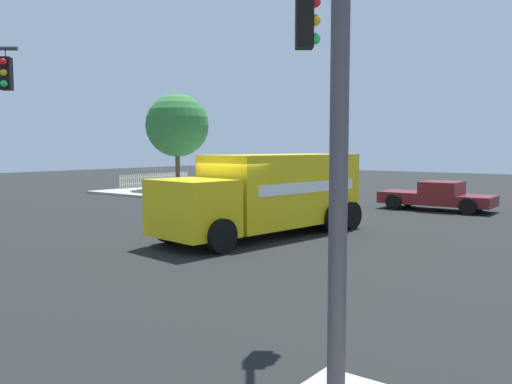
{
  "coord_description": "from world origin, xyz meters",
  "views": [
    {
      "loc": [
        13.35,
        10.79,
        3.01
      ],
      "look_at": [
        -0.67,
        0.09,
        1.51
      ],
      "focal_mm": 37.35,
      "sensor_mm": 36.0,
      "label": 1
    }
  ],
  "objects_px": {
    "traffic_light_secondary": "(324,63)",
    "shade_tree_near": "(177,125)",
    "pickup_maroon": "(437,195)",
    "delivery_truck": "(268,193)",
    "pedestrian_near_corner": "(218,175)",
    "pedestrian_crossing": "(230,176)"
  },
  "relations": [
    {
      "from": "traffic_light_secondary",
      "to": "pickup_maroon",
      "type": "xyz_separation_m",
      "value": [
        -19.28,
        -4.91,
        -3.35
      ]
    },
    {
      "from": "pedestrian_crossing",
      "to": "shade_tree_near",
      "type": "relative_size",
      "value": 0.27
    },
    {
      "from": "traffic_light_secondary",
      "to": "pickup_maroon",
      "type": "bearing_deg",
      "value": -165.7
    },
    {
      "from": "delivery_truck",
      "to": "pedestrian_near_corner",
      "type": "bearing_deg",
      "value": -133.63
    },
    {
      "from": "pickup_maroon",
      "to": "shade_tree_near",
      "type": "distance_m",
      "value": 18.42
    },
    {
      "from": "traffic_light_secondary",
      "to": "shade_tree_near",
      "type": "relative_size",
      "value": 0.93
    },
    {
      "from": "traffic_light_secondary",
      "to": "pedestrian_near_corner",
      "type": "bearing_deg",
      "value": -136.07
    },
    {
      "from": "delivery_truck",
      "to": "pedestrian_crossing",
      "type": "xyz_separation_m",
      "value": [
        -11.13,
        -11.04,
        -0.29
      ]
    },
    {
      "from": "shade_tree_near",
      "to": "pedestrian_crossing",
      "type": "bearing_deg",
      "value": 88.85
    },
    {
      "from": "delivery_truck",
      "to": "shade_tree_near",
      "type": "xyz_separation_m",
      "value": [
        -11.22,
        -15.85,
        3.03
      ]
    },
    {
      "from": "traffic_light_secondary",
      "to": "pickup_maroon",
      "type": "relative_size",
      "value": 1.15
    },
    {
      "from": "pedestrian_crossing",
      "to": "shade_tree_near",
      "type": "distance_m",
      "value": 5.84
    },
    {
      "from": "traffic_light_secondary",
      "to": "pedestrian_crossing",
      "type": "height_order",
      "value": "traffic_light_secondary"
    },
    {
      "from": "traffic_light_secondary",
      "to": "shade_tree_near",
      "type": "bearing_deg",
      "value": -130.78
    },
    {
      "from": "delivery_truck",
      "to": "pedestrian_near_corner",
      "type": "xyz_separation_m",
      "value": [
        -13.53,
        -14.19,
        -0.37
      ]
    },
    {
      "from": "pickup_maroon",
      "to": "pedestrian_crossing",
      "type": "bearing_deg",
      "value": -91.81
    },
    {
      "from": "pickup_maroon",
      "to": "pedestrian_near_corner",
      "type": "distance_m",
      "value": 16.61
    },
    {
      "from": "pedestrian_crossing",
      "to": "shade_tree_near",
      "type": "bearing_deg",
      "value": -91.15
    },
    {
      "from": "pedestrian_near_corner",
      "to": "pickup_maroon",
      "type": "bearing_deg",
      "value": 80.23
    },
    {
      "from": "delivery_truck",
      "to": "shade_tree_near",
      "type": "bearing_deg",
      "value": -125.3
    },
    {
      "from": "pickup_maroon",
      "to": "pedestrian_crossing",
      "type": "height_order",
      "value": "pedestrian_crossing"
    },
    {
      "from": "delivery_truck",
      "to": "pedestrian_near_corner",
      "type": "height_order",
      "value": "delivery_truck"
    }
  ]
}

